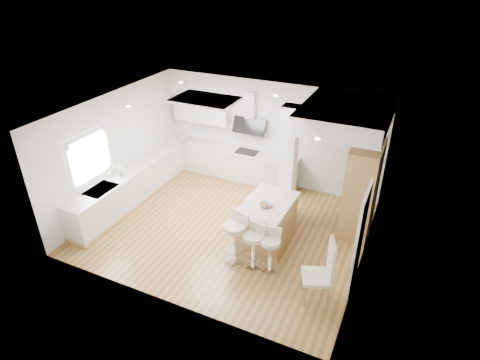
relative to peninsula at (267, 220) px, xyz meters
The scene contains 18 objects.
ground 1.05m from the peninsula, behind, with size 6.00×6.00×0.00m, color olive.
ceiling 1.05m from the peninsula, behind, with size 6.00×5.00×0.02m, color white.
wall_back 2.77m from the peninsula, 111.24° to the left, with size 6.00×0.04×2.80m, color beige.
wall_left 4.06m from the peninsula, behind, with size 0.04×5.00×2.80m, color beige.
wall_right 2.27m from the peninsula, ahead, with size 0.04×5.00×2.80m, color beige.
skylight 2.94m from the peninsula, 163.08° to the left, with size 4.10×2.10×0.06m.
window_left 4.21m from the peninsula, 166.00° to the right, with size 0.06×1.28×1.07m.
doorway_right 2.21m from the peninsula, 18.32° to the right, with size 0.05×1.00×2.10m.
counter_left 3.65m from the peninsula, behind, with size 0.63×4.50×1.35m.
counter_back 2.85m from the peninsula, 130.81° to the left, with size 3.62×0.63×2.50m.
pillar 1.30m from the peninsula, 83.10° to the left, with size 0.35×0.35×2.80m.
soffit 2.78m from the peninsula, 48.95° to the left, with size 1.78×2.20×0.40m.
oven_column 2.17m from the peninsula, 33.70° to the left, with size 0.63×1.21×2.10m.
peninsula is the anchor object (origin of this frame).
bar_stool_a 1.02m from the peninsula, 108.20° to the right, with size 0.61×0.61×1.08m.
bar_stool_b 1.00m from the peninsula, 84.15° to the right, with size 0.48×0.48×0.95m.
bar_stool_c 1.05m from the peninsula, 65.24° to the right, with size 0.47×0.47×0.92m.
dining_chair 2.09m from the peninsula, 40.37° to the right, with size 0.65×0.65×1.29m.
Camera 1 is at (3.46, -6.76, 5.48)m, focal length 30.00 mm.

